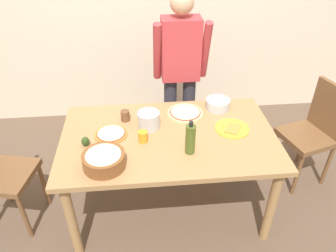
% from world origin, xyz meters
% --- Properties ---
extents(ground, '(8.00, 8.00, 0.00)m').
position_xyz_m(ground, '(0.00, 0.00, 0.00)').
color(ground, brown).
extents(wall_back, '(5.60, 0.10, 2.60)m').
position_xyz_m(wall_back, '(0.00, 1.60, 1.30)').
color(wall_back, beige).
rests_on(wall_back, ground).
extents(dining_table, '(1.60, 0.96, 0.76)m').
position_xyz_m(dining_table, '(0.00, 0.00, 0.67)').
color(dining_table, '#A37A4C').
rests_on(dining_table, ground).
extents(person_cook, '(0.49, 0.25, 1.62)m').
position_xyz_m(person_cook, '(0.18, 0.76, 0.94)').
color(person_cook, '#2D2D38').
rests_on(person_cook, ground).
extents(chair_wooden_right, '(0.50, 0.50, 0.95)m').
position_xyz_m(chair_wooden_right, '(1.32, 0.26, 0.54)').
color(chair_wooden_right, brown).
rests_on(chair_wooden_right, ground).
extents(pizza_raw_on_board, '(0.29, 0.29, 0.02)m').
position_xyz_m(pizza_raw_on_board, '(0.16, 0.28, 0.77)').
color(pizza_raw_on_board, beige).
rests_on(pizza_raw_on_board, dining_table).
extents(pizza_cooked_on_tray, '(0.24, 0.24, 0.02)m').
position_xyz_m(pizza_cooked_on_tray, '(-0.43, 0.05, 0.77)').
color(pizza_cooked_on_tray, '#C67A33').
rests_on(pizza_cooked_on_tray, dining_table).
extents(plate_with_slice, '(0.26, 0.26, 0.02)m').
position_xyz_m(plate_with_slice, '(0.49, 0.03, 0.77)').
color(plate_with_slice, gold).
rests_on(plate_with_slice, dining_table).
extents(popcorn_bowl, '(0.28, 0.28, 0.11)m').
position_xyz_m(popcorn_bowl, '(-0.45, -0.30, 0.82)').
color(popcorn_bowl, brown).
rests_on(popcorn_bowl, dining_table).
extents(mixing_bowl_steel, '(0.20, 0.20, 0.08)m').
position_xyz_m(mixing_bowl_steel, '(0.45, 0.34, 0.80)').
color(mixing_bowl_steel, '#B7B7BC').
rests_on(mixing_bowl_steel, dining_table).
extents(olive_oil_bottle, '(0.07, 0.07, 0.26)m').
position_xyz_m(olive_oil_bottle, '(0.13, -0.21, 0.87)').
color(olive_oil_bottle, '#47561E').
rests_on(olive_oil_bottle, dining_table).
extents(steel_pot, '(0.17, 0.17, 0.13)m').
position_xyz_m(steel_pot, '(-0.14, 0.13, 0.83)').
color(steel_pot, '#B7B7BC').
rests_on(steel_pot, dining_table).
extents(cup_orange, '(0.07, 0.07, 0.08)m').
position_xyz_m(cup_orange, '(-0.19, -0.05, 0.80)').
color(cup_orange, orange).
rests_on(cup_orange, dining_table).
extents(cup_small_brown, '(0.07, 0.07, 0.08)m').
position_xyz_m(cup_small_brown, '(-0.32, 0.23, 0.80)').
color(cup_small_brown, brown).
rests_on(cup_small_brown, dining_table).
extents(avocado, '(0.06, 0.06, 0.07)m').
position_xyz_m(avocado, '(-0.60, -0.06, 0.80)').
color(avocado, '#2D4219').
rests_on(avocado, dining_table).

